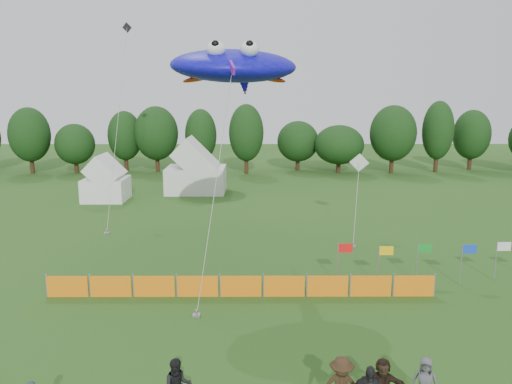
{
  "coord_description": "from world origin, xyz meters",
  "views": [
    {
      "loc": [
        -0.08,
        -14.36,
        9.18
      ],
      "look_at": [
        0.0,
        6.0,
        5.2
      ],
      "focal_mm": 35.0,
      "sensor_mm": 36.0,
      "label": 1
    }
  ],
  "objects_px": {
    "spectator_e": "(425,383)",
    "stingray_kite": "(235,67)",
    "tent_right": "(196,171)",
    "tent_left": "(106,182)",
    "barrier_fence": "(241,286)"
  },
  "relations": [
    {
      "from": "spectator_e",
      "to": "stingray_kite",
      "type": "bearing_deg",
      "value": 135.64
    },
    {
      "from": "spectator_e",
      "to": "stingray_kite",
      "type": "height_order",
      "value": "stingray_kite"
    },
    {
      "from": "tent_right",
      "to": "tent_left",
      "type": "bearing_deg",
      "value": -153.78
    },
    {
      "from": "tent_right",
      "to": "spectator_e",
      "type": "bearing_deg",
      "value": -72.48
    },
    {
      "from": "tent_right",
      "to": "spectator_e",
      "type": "height_order",
      "value": "tent_right"
    },
    {
      "from": "barrier_fence",
      "to": "spectator_e",
      "type": "xyz_separation_m",
      "value": [
        5.68,
        -8.32,
        0.29
      ]
    },
    {
      "from": "stingray_kite",
      "to": "spectator_e",
      "type": "bearing_deg",
      "value": -63.96
    },
    {
      "from": "tent_left",
      "to": "stingray_kite",
      "type": "bearing_deg",
      "value": -55.39
    },
    {
      "from": "spectator_e",
      "to": "tent_right",
      "type": "bearing_deg",
      "value": 127.13
    },
    {
      "from": "spectator_e",
      "to": "stingray_kite",
      "type": "relative_size",
      "value": 0.11
    },
    {
      "from": "tent_left",
      "to": "tent_right",
      "type": "xyz_separation_m",
      "value": [
        7.52,
        3.71,
        0.37
      ]
    },
    {
      "from": "barrier_fence",
      "to": "spectator_e",
      "type": "relative_size",
      "value": 11.27
    },
    {
      "from": "tent_left",
      "to": "barrier_fence",
      "type": "relative_size",
      "value": 0.21
    },
    {
      "from": "stingray_kite",
      "to": "barrier_fence",
      "type": "bearing_deg",
      "value": -85.26
    },
    {
      "from": "tent_left",
      "to": "tent_right",
      "type": "bearing_deg",
      "value": 26.22
    }
  ]
}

